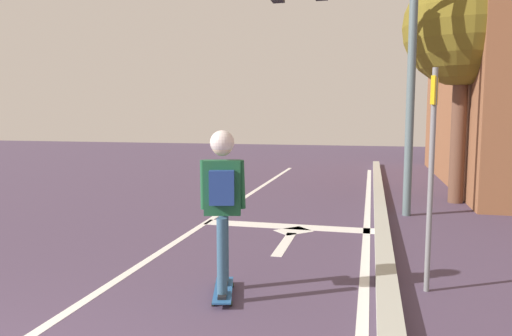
# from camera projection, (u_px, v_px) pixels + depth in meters

# --- Properties ---
(lane_line_center) EXTENTS (0.12, 20.00, 0.01)m
(lane_line_center) POSITION_uv_depth(u_px,v_px,m) (195.00, 229.00, 8.28)
(lane_line_center) COLOR silver
(lane_line_center) RESTS_ON ground
(lane_line_curbside) EXTENTS (0.12, 20.00, 0.01)m
(lane_line_curbside) POSITION_uv_depth(u_px,v_px,m) (366.00, 240.00, 7.59)
(lane_line_curbside) COLOR silver
(lane_line_curbside) RESTS_ON ground
(stop_bar) EXTENTS (3.06, 0.40, 0.01)m
(stop_bar) POSITION_uv_depth(u_px,v_px,m) (288.00, 226.00, 8.50)
(stop_bar) COLOR silver
(stop_bar) RESTS_ON ground
(lane_arrow_stem) EXTENTS (0.16, 1.40, 0.01)m
(lane_arrow_stem) POSITION_uv_depth(u_px,v_px,m) (285.00, 244.00, 7.36)
(lane_arrow_stem) COLOR silver
(lane_arrow_stem) RESTS_ON ground
(lane_arrow_head) EXTENTS (0.71, 0.71, 0.01)m
(lane_arrow_head) POSITION_uv_depth(u_px,v_px,m) (293.00, 231.00, 8.18)
(lane_arrow_head) COLOR silver
(lane_arrow_head) RESTS_ON ground
(curb_strip) EXTENTS (0.24, 24.00, 0.14)m
(curb_strip) POSITION_uv_depth(u_px,v_px,m) (383.00, 236.00, 7.53)
(curb_strip) COLOR #A4A598
(curb_strip) RESTS_ON ground
(skateboard) EXTENTS (0.39, 0.82, 0.08)m
(skateboard) POSITION_uv_depth(u_px,v_px,m) (223.00, 290.00, 5.23)
(skateboard) COLOR #24548C
(skateboard) RESTS_ON ground
(skater) EXTENTS (0.47, 0.64, 1.75)m
(skater) POSITION_uv_depth(u_px,v_px,m) (222.00, 189.00, 5.09)
(skater) COLOR #31546F
(skater) RESTS_ON skateboard
(traffic_signal_mast) EXTENTS (3.59, 0.34, 5.35)m
(traffic_signal_mast) POSITION_uv_depth(u_px,v_px,m) (360.00, 21.00, 9.26)
(traffic_signal_mast) COLOR #516365
(traffic_signal_mast) RESTS_ON ground
(street_sign_post) EXTENTS (0.13, 0.44, 2.50)m
(street_sign_post) POSITION_uv_depth(u_px,v_px,m) (432.00, 149.00, 5.20)
(street_sign_post) COLOR slate
(street_sign_post) RESTS_ON ground
(roadside_tree) EXTENTS (2.59, 2.59, 5.22)m
(roadside_tree) POSITION_uv_depth(u_px,v_px,m) (463.00, 28.00, 10.41)
(roadside_tree) COLOR brown
(roadside_tree) RESTS_ON ground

